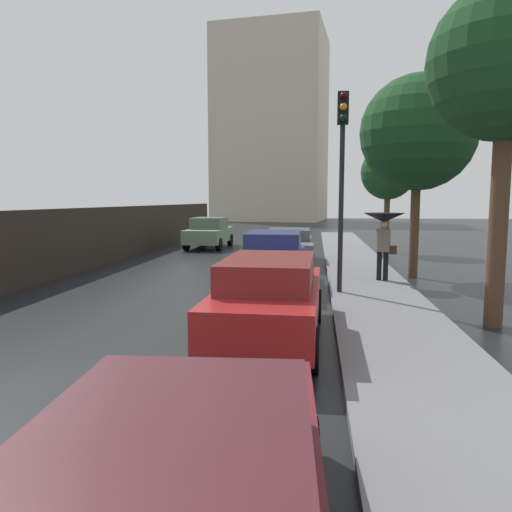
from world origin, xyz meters
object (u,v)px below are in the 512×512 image
object	(u,v)px
traffic_light	(342,157)
street_tree_near	(418,133)
car_grey_far_lane	(289,245)
car_red_behind_camera	(270,297)
car_blue_far_ahead	(274,259)
car_green_mid_road	(209,232)
pedestrian_with_umbrella_near	(384,226)
street_tree_mid	(388,173)
street_tree_far	(507,64)

from	to	relation	value
traffic_light	street_tree_near	xyz separation A→B (m)	(2.42, 3.44, 0.96)
car_grey_far_lane	traffic_light	bearing A→B (deg)	-77.46
car_red_behind_camera	traffic_light	xyz separation A→B (m)	(1.36, 3.95, 2.67)
car_blue_far_ahead	car_red_behind_camera	size ratio (longest dim) A/B	0.94
street_tree_near	car_grey_far_lane	bearing A→B (deg)	144.10
car_green_mid_road	pedestrian_with_umbrella_near	world-z (taller)	pedestrian_with_umbrella_near
car_grey_far_lane	street_tree_mid	distance (m)	6.63
pedestrian_with_umbrella_near	street_tree_near	bearing A→B (deg)	-115.33
car_green_mid_road	street_tree_near	xyz separation A→B (m)	(8.35, -8.54, 3.63)
car_grey_far_lane	street_tree_far	world-z (taller)	street_tree_far
car_green_mid_road	street_tree_near	world-z (taller)	street_tree_near
car_red_behind_camera	street_tree_mid	world-z (taller)	street_tree_mid
car_blue_far_ahead	street_tree_near	world-z (taller)	street_tree_near
pedestrian_with_umbrella_near	traffic_light	xyz separation A→B (m)	(-1.29, -1.95, 1.76)
car_green_mid_road	car_blue_far_ahead	world-z (taller)	car_blue_far_ahead
car_green_mid_road	street_tree_far	bearing A→B (deg)	122.30
car_grey_far_lane	street_tree_near	world-z (taller)	street_tree_near
car_green_mid_road	traffic_light	world-z (taller)	traffic_light
car_blue_far_ahead	street_tree_mid	distance (m)	10.67
pedestrian_with_umbrella_near	street_tree_far	xyz separation A→B (m)	(1.51, -4.37, 3.17)
car_grey_far_lane	pedestrian_with_umbrella_near	size ratio (longest dim) A/B	2.43
street_tree_near	car_green_mid_road	bearing A→B (deg)	134.38
car_green_mid_road	car_red_behind_camera	distance (m)	16.57
street_tree_mid	traffic_light	bearing A→B (deg)	-103.66
street_tree_far	car_red_behind_camera	bearing A→B (deg)	-159.86
street_tree_far	car_blue_far_ahead	bearing A→B (deg)	140.94
traffic_light	street_tree_far	xyz separation A→B (m)	(2.80, -2.42, 1.41)
street_tree_mid	street_tree_far	world-z (taller)	street_tree_far
traffic_light	street_tree_mid	bearing A→B (deg)	76.34
car_grey_far_lane	street_tree_mid	size ratio (longest dim) A/B	0.96
traffic_light	street_tree_near	distance (m)	4.32
street_tree_far	car_grey_far_lane	bearing A→B (deg)	116.68
traffic_light	street_tree_mid	world-z (taller)	traffic_light
street_tree_mid	street_tree_far	size ratio (longest dim) A/B	0.76
car_red_behind_camera	street_tree_far	xyz separation A→B (m)	(4.16, 1.53, 4.08)
street_tree_near	street_tree_far	size ratio (longest dim) A/B	0.97
car_green_mid_road	traffic_light	distance (m)	13.63
pedestrian_with_umbrella_near	street_tree_far	world-z (taller)	street_tree_far
street_tree_near	street_tree_mid	world-z (taller)	street_tree_near
car_blue_far_ahead	car_grey_far_lane	xyz separation A→B (m)	(0.13, 5.10, -0.11)
car_grey_far_lane	street_tree_mid	xyz separation A→B (m)	(4.19, 4.24, 2.91)
car_grey_far_lane	traffic_light	distance (m)	7.12
car_blue_far_ahead	car_grey_far_lane	size ratio (longest dim) A/B	0.91
car_grey_far_lane	car_red_behind_camera	bearing A→B (deg)	-90.30
street_tree_mid	car_green_mid_road	bearing A→B (deg)	170.82
car_blue_far_ahead	car_red_behind_camera	world-z (taller)	car_blue_far_ahead
car_red_behind_camera	car_grey_far_lane	size ratio (longest dim) A/B	0.97
car_green_mid_road	street_tree_mid	world-z (taller)	street_tree_mid
traffic_light	street_tree_near	size ratio (longest dim) A/B	0.78
street_tree_near	street_tree_far	bearing A→B (deg)	-86.27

